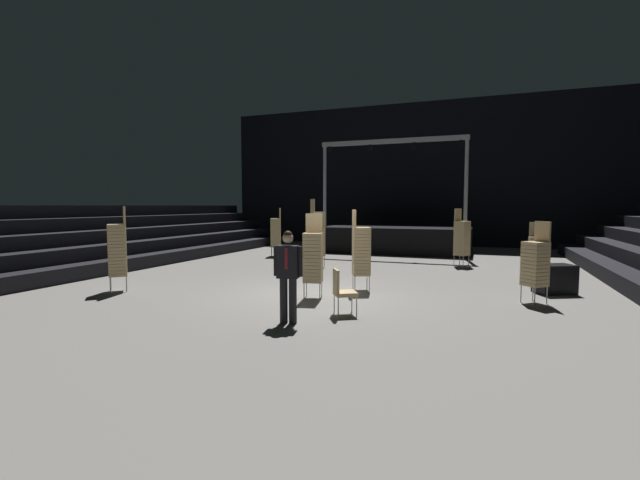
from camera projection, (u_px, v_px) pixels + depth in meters
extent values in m
cube|color=slate|center=(316.00, 296.00, 10.97)|extent=(22.00, 30.00, 0.10)
cube|color=black|center=(411.00, 175.00, 24.64)|extent=(22.00, 0.30, 8.00)
cube|color=black|center=(116.00, 266.00, 14.58)|extent=(0.75, 24.00, 0.45)
cube|color=black|center=(98.00, 251.00, 14.81)|extent=(0.75, 24.00, 0.45)
cube|color=black|center=(81.00, 238.00, 15.03)|extent=(0.75, 24.00, 0.45)
cube|color=black|center=(65.00, 225.00, 15.26)|extent=(0.75, 24.00, 0.45)
cube|color=black|center=(49.00, 212.00, 15.49)|extent=(0.75, 24.00, 0.45)
cube|color=black|center=(397.00, 239.00, 21.05)|extent=(6.88, 3.47, 1.22)
cylinder|color=#9EA0A8|center=(325.00, 186.00, 20.59)|extent=(0.16, 0.16, 3.89)
cylinder|color=#9EA0A8|center=(466.00, 184.00, 18.33)|extent=(0.16, 0.16, 3.89)
cube|color=#9EA0A8|center=(392.00, 141.00, 19.31)|extent=(6.58, 0.20, 0.20)
cylinder|color=black|center=(330.00, 149.00, 20.36)|extent=(0.18, 0.18, 0.22)
cylinder|color=black|center=(370.00, 147.00, 19.67)|extent=(0.18, 0.18, 0.22)
cylinder|color=black|center=(414.00, 145.00, 18.98)|extent=(0.18, 0.18, 0.22)
cylinder|color=black|center=(461.00, 143.00, 18.29)|extent=(0.18, 0.18, 0.22)
cylinder|color=black|center=(293.00, 301.00, 8.21)|extent=(0.15, 0.15, 0.87)
cylinder|color=black|center=(284.00, 300.00, 8.25)|extent=(0.15, 0.15, 0.87)
cube|color=silver|center=(287.00, 262.00, 8.11)|extent=(0.19, 0.13, 0.62)
cube|color=black|center=(288.00, 262.00, 8.17)|extent=(0.43, 0.29, 0.62)
cube|color=maroon|center=(286.00, 259.00, 8.05)|extent=(0.06, 0.02, 0.40)
cylinder|color=black|center=(300.00, 261.00, 8.12)|extent=(0.11, 0.11, 0.57)
cylinder|color=black|center=(276.00, 261.00, 8.22)|extent=(0.11, 0.11, 0.57)
sphere|color=#DBAD89|center=(288.00, 238.00, 8.13)|extent=(0.20, 0.20, 0.20)
sphere|color=black|center=(288.00, 235.00, 8.13)|extent=(0.17, 0.17, 0.17)
cylinder|color=#B2B5BA|center=(535.00, 297.00, 9.70)|extent=(0.02, 0.02, 0.40)
cylinder|color=#B2B5BA|center=(521.00, 294.00, 10.05)|extent=(0.02, 0.02, 0.40)
cylinder|color=#B2B5BA|center=(547.00, 295.00, 9.85)|extent=(0.02, 0.02, 0.40)
cylinder|color=#B2B5BA|center=(533.00, 292.00, 10.20)|extent=(0.02, 0.02, 0.40)
cube|color=tan|center=(534.00, 284.00, 9.93)|extent=(0.62, 0.62, 0.08)
cube|color=tan|center=(534.00, 280.00, 9.92)|extent=(0.62, 0.62, 0.08)
cube|color=tan|center=(535.00, 277.00, 9.91)|extent=(0.62, 0.62, 0.08)
cube|color=tan|center=(535.00, 273.00, 9.91)|extent=(0.62, 0.62, 0.08)
cube|color=tan|center=(535.00, 269.00, 9.90)|extent=(0.62, 0.62, 0.08)
cube|color=tan|center=(535.00, 266.00, 9.89)|extent=(0.62, 0.62, 0.08)
cube|color=tan|center=(535.00, 262.00, 9.89)|extent=(0.62, 0.62, 0.08)
cube|color=tan|center=(535.00, 258.00, 9.88)|extent=(0.62, 0.62, 0.08)
cube|color=tan|center=(535.00, 255.00, 9.87)|extent=(0.62, 0.62, 0.08)
cube|color=tan|center=(536.00, 251.00, 9.87)|extent=(0.62, 0.62, 0.08)
cube|color=tan|center=(536.00, 247.00, 9.86)|extent=(0.62, 0.62, 0.08)
cube|color=tan|center=(536.00, 244.00, 9.85)|extent=(0.62, 0.62, 0.08)
cube|color=tan|center=(543.00, 231.00, 9.91)|extent=(0.32, 0.33, 0.46)
cylinder|color=#B2B5BA|center=(110.00, 285.00, 11.10)|extent=(0.02, 0.02, 0.40)
cylinder|color=#B2B5BA|center=(111.00, 283.00, 11.45)|extent=(0.02, 0.02, 0.40)
cylinder|color=#B2B5BA|center=(126.00, 284.00, 11.25)|extent=(0.02, 0.02, 0.40)
cylinder|color=#B2B5BA|center=(127.00, 282.00, 11.60)|extent=(0.02, 0.02, 0.40)
cube|color=tan|center=(118.00, 274.00, 11.33)|extent=(0.62, 0.62, 0.08)
cube|color=tan|center=(118.00, 271.00, 11.32)|extent=(0.62, 0.62, 0.08)
cube|color=tan|center=(118.00, 268.00, 11.32)|extent=(0.62, 0.62, 0.08)
cube|color=tan|center=(118.00, 265.00, 11.31)|extent=(0.62, 0.62, 0.08)
cube|color=tan|center=(118.00, 262.00, 11.30)|extent=(0.62, 0.62, 0.08)
cube|color=tan|center=(118.00, 258.00, 11.30)|extent=(0.62, 0.62, 0.08)
cube|color=tan|center=(118.00, 255.00, 11.29)|extent=(0.62, 0.62, 0.08)
cube|color=tan|center=(117.00, 252.00, 11.28)|extent=(0.62, 0.62, 0.08)
cube|color=tan|center=(117.00, 249.00, 11.28)|extent=(0.62, 0.62, 0.08)
cube|color=tan|center=(117.00, 245.00, 11.27)|extent=(0.62, 0.62, 0.08)
cube|color=tan|center=(117.00, 242.00, 11.26)|extent=(0.62, 0.62, 0.08)
cube|color=tan|center=(117.00, 239.00, 11.26)|extent=(0.62, 0.62, 0.08)
cube|color=tan|center=(117.00, 236.00, 11.25)|extent=(0.62, 0.62, 0.08)
cube|color=tan|center=(117.00, 232.00, 11.24)|extent=(0.62, 0.62, 0.08)
cube|color=tan|center=(117.00, 229.00, 11.24)|extent=(0.62, 0.62, 0.08)
cube|color=tan|center=(116.00, 226.00, 11.23)|extent=(0.62, 0.62, 0.08)
cube|color=tan|center=(124.00, 215.00, 11.28)|extent=(0.32, 0.32, 0.46)
cylinder|color=#B2B5BA|center=(367.00, 281.00, 11.68)|extent=(0.02, 0.02, 0.40)
cylinder|color=#B2B5BA|center=(369.00, 284.00, 11.30)|extent=(0.02, 0.02, 0.40)
cylinder|color=#B2B5BA|center=(353.00, 282.00, 11.66)|extent=(0.02, 0.02, 0.40)
cylinder|color=#B2B5BA|center=(355.00, 284.00, 11.28)|extent=(0.02, 0.02, 0.40)
cube|color=tan|center=(361.00, 274.00, 11.46)|extent=(0.58, 0.58, 0.08)
cube|color=tan|center=(361.00, 270.00, 11.45)|extent=(0.58, 0.58, 0.08)
cube|color=tan|center=(361.00, 267.00, 11.44)|extent=(0.58, 0.58, 0.08)
cube|color=tan|center=(361.00, 264.00, 11.44)|extent=(0.58, 0.58, 0.08)
cube|color=tan|center=(361.00, 261.00, 11.43)|extent=(0.58, 0.58, 0.08)
cube|color=tan|center=(361.00, 258.00, 11.42)|extent=(0.58, 0.58, 0.08)
cube|color=tan|center=(361.00, 255.00, 11.42)|extent=(0.58, 0.58, 0.08)
cube|color=tan|center=(361.00, 251.00, 11.41)|extent=(0.58, 0.58, 0.08)
cube|color=tan|center=(361.00, 248.00, 11.40)|extent=(0.58, 0.58, 0.08)
cube|color=tan|center=(361.00, 245.00, 11.40)|extent=(0.58, 0.58, 0.08)
cube|color=tan|center=(361.00, 242.00, 11.39)|extent=(0.58, 0.58, 0.08)
cube|color=tan|center=(361.00, 238.00, 11.38)|extent=(0.58, 0.58, 0.08)
cube|color=tan|center=(361.00, 235.00, 11.38)|extent=(0.58, 0.58, 0.08)
cube|color=tan|center=(361.00, 232.00, 11.37)|extent=(0.58, 0.58, 0.08)
cube|color=tan|center=(361.00, 229.00, 11.36)|extent=(0.58, 0.58, 0.08)
cube|color=tan|center=(354.00, 218.00, 11.33)|extent=(0.21, 0.39, 0.46)
cylinder|color=#B2B5BA|center=(320.00, 292.00, 10.25)|extent=(0.02, 0.02, 0.40)
cylinder|color=#B2B5BA|center=(304.00, 292.00, 10.29)|extent=(0.02, 0.02, 0.40)
cylinder|color=#B2B5BA|center=(322.00, 289.00, 10.62)|extent=(0.02, 0.02, 0.40)
cylinder|color=#B2B5BA|center=(306.00, 289.00, 10.67)|extent=(0.02, 0.02, 0.40)
cube|color=tan|center=(313.00, 280.00, 10.44)|extent=(0.53, 0.53, 0.08)
cube|color=tan|center=(313.00, 277.00, 10.43)|extent=(0.53, 0.53, 0.08)
cube|color=tan|center=(313.00, 273.00, 10.43)|extent=(0.53, 0.53, 0.08)
cube|color=tan|center=(313.00, 270.00, 10.42)|extent=(0.53, 0.53, 0.08)
cube|color=tan|center=(313.00, 266.00, 10.41)|extent=(0.53, 0.53, 0.08)
cube|color=tan|center=(313.00, 263.00, 10.41)|extent=(0.53, 0.53, 0.08)
cube|color=tan|center=(313.00, 259.00, 10.40)|extent=(0.53, 0.53, 0.08)
cube|color=tan|center=(313.00, 256.00, 10.39)|extent=(0.53, 0.53, 0.08)
cube|color=tan|center=(313.00, 252.00, 10.38)|extent=(0.53, 0.53, 0.08)
cube|color=tan|center=(313.00, 249.00, 10.38)|extent=(0.53, 0.53, 0.08)
cube|color=tan|center=(313.00, 245.00, 10.37)|extent=(0.53, 0.53, 0.08)
cube|color=tan|center=(313.00, 242.00, 10.36)|extent=(0.53, 0.53, 0.08)
cube|color=tan|center=(313.00, 238.00, 10.36)|extent=(0.53, 0.53, 0.08)
cube|color=tan|center=(313.00, 235.00, 10.35)|extent=(0.53, 0.53, 0.08)
cube|color=tan|center=(314.00, 223.00, 10.52)|extent=(0.41, 0.14, 0.46)
cylinder|color=#B2B5BA|center=(321.00, 261.00, 16.09)|extent=(0.02, 0.02, 0.40)
cylinder|color=#B2B5BA|center=(324.00, 262.00, 15.73)|extent=(0.02, 0.02, 0.40)
cylinder|color=#B2B5BA|center=(311.00, 261.00, 15.97)|extent=(0.02, 0.02, 0.40)
cylinder|color=#B2B5BA|center=(314.00, 262.00, 15.61)|extent=(0.02, 0.02, 0.40)
cube|color=tan|center=(318.00, 255.00, 15.83)|extent=(0.62, 0.62, 0.08)
cube|color=tan|center=(318.00, 253.00, 15.82)|extent=(0.62, 0.62, 0.08)
cube|color=tan|center=(318.00, 250.00, 15.82)|extent=(0.62, 0.62, 0.08)
cube|color=tan|center=(318.00, 248.00, 15.81)|extent=(0.62, 0.62, 0.08)
cube|color=tan|center=(318.00, 246.00, 15.80)|extent=(0.62, 0.62, 0.08)
cube|color=tan|center=(318.00, 243.00, 15.80)|extent=(0.62, 0.62, 0.08)
cube|color=tan|center=(318.00, 241.00, 15.79)|extent=(0.62, 0.62, 0.08)
cube|color=tan|center=(318.00, 239.00, 15.78)|extent=(0.62, 0.62, 0.08)
cube|color=tan|center=(318.00, 236.00, 15.77)|extent=(0.62, 0.62, 0.08)
cube|color=tan|center=(318.00, 234.00, 15.77)|extent=(0.62, 0.62, 0.08)
cube|color=tan|center=(318.00, 232.00, 15.76)|extent=(0.62, 0.62, 0.08)
cube|color=tan|center=(318.00, 229.00, 15.75)|extent=(0.62, 0.62, 0.08)
cube|color=tan|center=(318.00, 227.00, 15.75)|extent=(0.62, 0.62, 0.08)
cube|color=tan|center=(318.00, 225.00, 15.74)|extent=(0.62, 0.62, 0.08)
cube|color=tan|center=(318.00, 222.00, 15.73)|extent=(0.62, 0.62, 0.08)
cube|color=tan|center=(318.00, 220.00, 15.73)|extent=(0.62, 0.62, 0.08)
cube|color=tan|center=(318.00, 218.00, 15.72)|extent=(0.62, 0.62, 0.08)
cube|color=tan|center=(318.00, 215.00, 15.71)|extent=(0.62, 0.62, 0.08)
cube|color=tan|center=(318.00, 213.00, 15.71)|extent=(0.62, 0.62, 0.08)
cube|color=tan|center=(313.00, 205.00, 15.63)|extent=(0.29, 0.35, 0.46)
cylinder|color=#B2B5BA|center=(271.00, 252.00, 19.10)|extent=(0.02, 0.02, 0.40)
cylinder|color=#B2B5BA|center=(272.00, 251.00, 19.48)|extent=(0.02, 0.02, 0.40)
cylinder|color=#B2B5BA|center=(280.00, 252.00, 19.12)|extent=(0.02, 0.02, 0.40)
cylinder|color=#B2B5BA|center=(280.00, 251.00, 19.50)|extent=(0.02, 0.02, 0.40)
cube|color=tan|center=(276.00, 246.00, 19.28)|extent=(0.58, 0.58, 0.08)
cube|color=tan|center=(276.00, 244.00, 19.28)|extent=(0.58, 0.58, 0.08)
cube|color=tan|center=(276.00, 242.00, 19.27)|extent=(0.58, 0.58, 0.08)
cube|color=tan|center=(276.00, 240.00, 19.26)|extent=(0.58, 0.58, 0.08)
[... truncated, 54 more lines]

